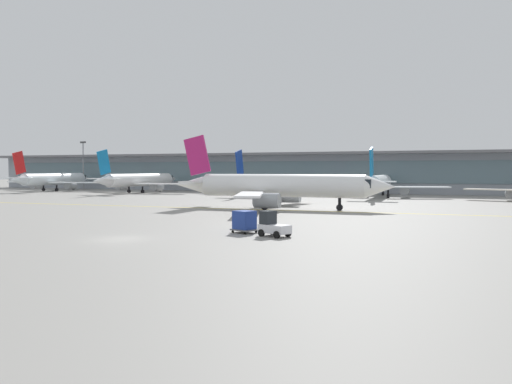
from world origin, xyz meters
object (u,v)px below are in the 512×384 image
(gate_airplane_0, at_px, (54,179))
(apron_light_mast_0, at_px, (83,163))
(gate_airplane_2, at_px, (259,182))
(gate_airplane_3, at_px, (379,183))
(cargo_dolly_lead, at_px, (244,221))
(baggage_tug, at_px, (273,226))
(taxiing_regional_jet, at_px, (279,186))
(gate_airplane_1, at_px, (139,180))

(gate_airplane_0, bearing_deg, apron_light_mast_0, 1.38)
(apron_light_mast_0, bearing_deg, gate_airplane_2, -11.97)
(gate_airplane_3, bearing_deg, gate_airplane_2, 87.80)
(gate_airplane_3, xyz_separation_m, cargo_dolly_lead, (-3.61, -61.10, -1.81))
(gate_airplane_3, xyz_separation_m, apron_light_mast_0, (-83.01, 12.80, 4.49))
(baggage_tug, relative_size, cargo_dolly_lead, 1.15)
(taxiing_regional_jet, distance_m, cargo_dolly_lead, 27.01)
(taxiing_regional_jet, bearing_deg, gate_airplane_1, 141.20)
(taxiing_regional_jet, height_order, cargo_dolly_lead, taxiing_regional_jet)
(gate_airplane_3, height_order, apron_light_mast_0, apron_light_mast_0)
(gate_airplane_2, height_order, taxiing_regional_jet, taxiing_regional_jet)
(gate_airplane_1, distance_m, apron_light_mast_0, 31.10)
(gate_airplane_0, relative_size, taxiing_regional_jet, 0.93)
(gate_airplane_0, bearing_deg, cargo_dolly_lead, -132.03)
(gate_airplane_1, xyz_separation_m, apron_light_mast_0, (-27.65, 13.53, 4.40))
(apron_light_mast_0, bearing_deg, baggage_tug, -42.36)
(gate_airplane_3, height_order, baggage_tug, gate_airplane_3)
(gate_airplane_2, distance_m, taxiing_regional_jet, 39.02)
(gate_airplane_1, height_order, taxiing_regional_jet, taxiing_regional_jet)
(gate_airplane_3, relative_size, cargo_dolly_lead, 11.26)
(gate_airplane_0, relative_size, gate_airplane_2, 1.05)
(gate_airplane_1, height_order, gate_airplane_2, gate_airplane_1)
(gate_airplane_3, bearing_deg, taxiing_regional_jet, 164.44)
(gate_airplane_0, bearing_deg, gate_airplane_3, -94.03)
(gate_airplane_1, distance_m, gate_airplane_2, 29.78)
(gate_airplane_1, height_order, baggage_tug, gate_airplane_1)
(cargo_dolly_lead, bearing_deg, gate_airplane_1, 153.36)
(gate_airplane_1, height_order, cargo_dolly_lead, gate_airplane_1)
(gate_airplane_2, height_order, baggage_tug, gate_airplane_2)
(gate_airplane_1, bearing_deg, gate_airplane_3, -84.22)
(gate_airplane_2, xyz_separation_m, apron_light_mast_0, (-57.40, 12.17, 4.52))
(taxiing_regional_jet, distance_m, baggage_tug, 29.04)
(cargo_dolly_lead, relative_size, apron_light_mast_0, 0.19)
(gate_airplane_1, bearing_deg, cargo_dolly_lead, -134.37)
(taxiing_regional_jet, bearing_deg, cargo_dolly_lead, -80.46)
(gate_airplane_3, xyz_separation_m, baggage_tug, (-0.54, -62.39, -1.97))
(gate_airplane_3, distance_m, baggage_tug, 62.42)
(gate_airplane_0, xyz_separation_m, gate_airplane_3, (81.80, -0.02, -0.10))
(gate_airplane_1, relative_size, taxiing_regional_jet, 0.93)
(gate_airplane_1, distance_m, baggage_tug, 82.53)
(gate_airplane_0, relative_size, baggage_tug, 10.15)
(gate_airplane_3, height_order, taxiing_regional_jet, taxiing_regional_jet)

